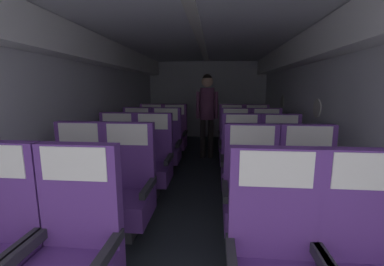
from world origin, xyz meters
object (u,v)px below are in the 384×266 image
Objects in this scene: seat_e_left_aisle at (174,135)px; seat_e_left_window at (151,135)px; seat_a_left_aisle at (72,255)px; flight_attendant at (207,107)px; seat_e_right_aisle at (256,137)px; seat_d_left_aisle at (165,146)px; seat_b_right_window at (251,195)px; seat_c_right_window at (241,164)px; seat_d_right_window at (235,147)px; seat_b_right_aisle at (308,197)px; seat_d_right_aisle at (266,148)px; seat_d_left_window at (136,145)px; seat_c_right_aisle at (281,165)px; seat_e_right_window at (231,137)px; seat_b_left_window at (77,188)px; seat_c_left_window at (116,161)px; seat_b_left_aisle at (126,190)px; seat_c_left_aisle at (152,162)px.

seat_e_left_window is at bearing -178.36° from seat_e_left_aisle.
seat_a_left_aisle is 3.85m from flight_attendant.
seat_d_left_aisle is at bearing -149.75° from seat_e_right_aisle.
seat_b_right_window is 1.00× the size of seat_c_right_window.
seat_d_right_window and seat_e_right_aisle have the same top height.
seat_c_right_window is at bearing -89.77° from seat_d_right_window.
seat_e_left_aisle is (-1.65, 2.79, 0.00)m from seat_b_right_aisle.
seat_d_left_window is at bearing -179.43° from seat_d_right_aisle.
seat_a_left_aisle and seat_d_left_aisle have the same top height.
seat_e_right_aisle is (-0.01, 1.86, 0.00)m from seat_c_right_aisle.
seat_e_right_window is (-0.00, 0.91, 0.00)m from seat_d_right_window.
seat_e_right_window is (1.13, 3.72, 0.00)m from seat_a_left_aisle.
seat_e_right_aisle is at bearing 90.35° from seat_c_right_aisle.
seat_e_right_window is at bearing 59.59° from seat_b_left_window.
flight_attendant is (-0.49, 0.04, 0.58)m from seat_e_right_window.
seat_b_right_window is 3.03m from seat_e_left_aisle.
seat_c_left_window is 1.00× the size of seat_d_right_window.
seat_b_right_window is 1.00× the size of seat_d_left_window.
flight_attendant is (0.66, 2.82, 0.58)m from seat_b_left_aisle.
seat_c_right_window and seat_d_right_window have the same top height.
seat_c_right_window is 1.00× the size of seat_d_left_aisle.
seat_b_left_window is at bearing -105.03° from seat_d_left_aisle.
seat_e_left_window is 0.47m from seat_e_left_aisle.
seat_e_right_window is (1.63, 2.78, 0.00)m from seat_b_left_window.
seat_b_left_window is 3.22m from seat_e_right_window.
seat_a_left_aisle is 1.00× the size of seat_c_left_aisle.
seat_c_left_window is 1.00× the size of seat_e_right_window.
seat_d_right_aisle is 0.49m from seat_d_right_window.
seat_b_right_aisle is at bearing -74.93° from seat_d_right_window.
seat_b_left_aisle is 1.85m from seat_d_left_aisle.
seat_c_right_aisle is 1.00× the size of seat_d_right_aisle.
seat_b_left_window is 2.83m from seat_d_right_aisle.
seat_c_left_aisle is at bearing 61.49° from seat_b_left_window.
seat_c_left_aisle and seat_d_right_aisle have the same top height.
seat_d_right_aisle is 1.00× the size of seat_e_left_window.
seat_b_right_window and seat_d_left_aisle have the same top height.
seat_c_right_aisle and seat_d_left_aisle have the same top height.
seat_d_right_aisle is 1.49m from flight_attendant.
seat_c_right_aisle is 1.86m from seat_e_right_aisle.
seat_e_right_window is (1.14, 2.79, 0.00)m from seat_b_left_aisle.
seat_e_left_aisle is (0.47, 1.86, 0.00)m from seat_c_left_window.
seat_c_left_aisle is at bearing -1.75° from seat_c_left_window.
seat_c_right_aisle is 1.00× the size of seat_c_right_window.
seat_d_left_aisle is at bearing 90.15° from seat_a_left_aisle.
seat_b_right_window is (1.15, -0.00, 0.00)m from seat_b_left_aisle.
seat_e_right_aisle is (1.63, 2.80, 0.00)m from seat_b_left_aisle.
seat_e_left_window is at bearing 179.78° from seat_e_right_window.
seat_b_left_window is 2.78m from seat_e_left_window.
seat_c_right_aisle is 2.20m from flight_attendant.
flight_attendant is (1.13, 1.88, 0.58)m from seat_c_left_window.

